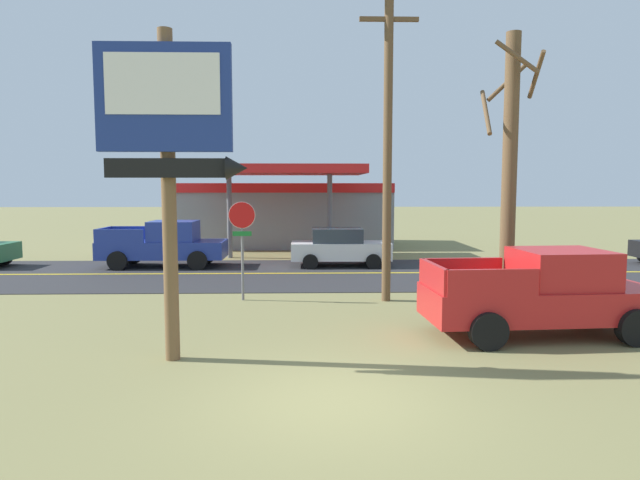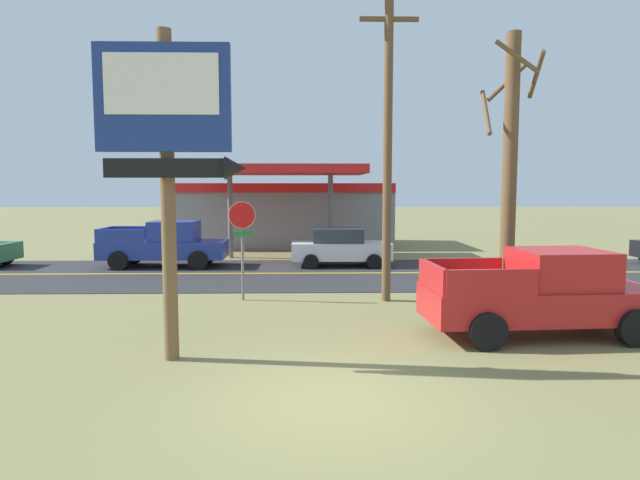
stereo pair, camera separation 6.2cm
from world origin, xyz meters
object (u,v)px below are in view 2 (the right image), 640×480
(utility_pole, at_px, (388,130))
(bare_tree, at_px, (509,167))
(stop_sign, at_px, (242,233))
(gas_station, at_px, (285,212))
(pickup_blue_on_road, at_px, (166,244))
(car_white_mid_lane, at_px, (340,247))
(pickup_red_parked_on_lawn, at_px, (543,294))
(motel_sign, at_px, (168,138))

(utility_pole, bearing_deg, bare_tree, -19.34)
(stop_sign, height_order, gas_station, gas_station)
(pickup_blue_on_road, xyz_separation_m, car_white_mid_lane, (7.41, 0.00, -0.13))
(car_white_mid_lane, bearing_deg, utility_pole, -82.67)
(bare_tree, height_order, pickup_red_parked_on_lawn, bare_tree)
(motel_sign, distance_m, utility_pole, 7.54)
(motel_sign, bearing_deg, pickup_blue_on_road, 104.83)
(pickup_red_parked_on_lawn, height_order, car_white_mid_lane, pickup_red_parked_on_lawn)
(gas_station, relative_size, pickup_red_parked_on_lawn, 2.26)
(utility_pole, distance_m, pickup_red_parked_on_lawn, 6.43)
(stop_sign, distance_m, pickup_blue_on_road, 8.21)
(stop_sign, bearing_deg, bare_tree, -9.84)
(bare_tree, distance_m, car_white_mid_lane, 9.80)
(utility_pole, bearing_deg, gas_station, 102.80)
(pickup_red_parked_on_lawn, bearing_deg, bare_tree, 86.26)
(pickup_red_parked_on_lawn, bearing_deg, utility_pole, 126.91)
(utility_pole, height_order, gas_station, utility_pole)
(motel_sign, xyz_separation_m, pickup_red_parked_on_lawn, (7.93, 1.66, -3.31))
(pickup_blue_on_road, bearing_deg, stop_sign, -59.99)
(stop_sign, xyz_separation_m, pickup_red_parked_on_lawn, (7.26, -4.16, -1.06))
(utility_pole, relative_size, pickup_blue_on_road, 1.81)
(stop_sign, relative_size, pickup_blue_on_road, 0.57)
(utility_pole, bearing_deg, pickup_red_parked_on_lawn, -53.09)
(utility_pole, height_order, car_white_mid_lane, utility_pole)
(pickup_blue_on_road, bearing_deg, bare_tree, -35.90)
(motel_sign, relative_size, stop_sign, 2.13)
(motel_sign, height_order, gas_station, motel_sign)
(motel_sign, height_order, car_white_mid_lane, motel_sign)
(gas_station, xyz_separation_m, car_white_mid_lane, (2.70, -8.73, -1.11))
(motel_sign, height_order, pickup_blue_on_road, motel_sign)
(pickup_red_parked_on_lawn, distance_m, pickup_blue_on_road, 15.94)
(gas_station, height_order, pickup_blue_on_road, gas_station)
(stop_sign, bearing_deg, car_white_mid_lane, 64.65)
(pickup_red_parked_on_lawn, xyz_separation_m, car_white_mid_lane, (-3.92, 11.21, -0.13))
(utility_pole, distance_m, pickup_blue_on_road, 11.76)
(bare_tree, bearing_deg, stop_sign, 170.16)
(motel_sign, height_order, stop_sign, motel_sign)
(motel_sign, relative_size, pickup_red_parked_on_lawn, 1.19)
(pickup_red_parked_on_lawn, distance_m, car_white_mid_lane, 11.88)
(bare_tree, bearing_deg, pickup_red_parked_on_lawn, -93.74)
(gas_station, distance_m, pickup_blue_on_road, 9.98)
(car_white_mid_lane, bearing_deg, pickup_blue_on_road, -180.00)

